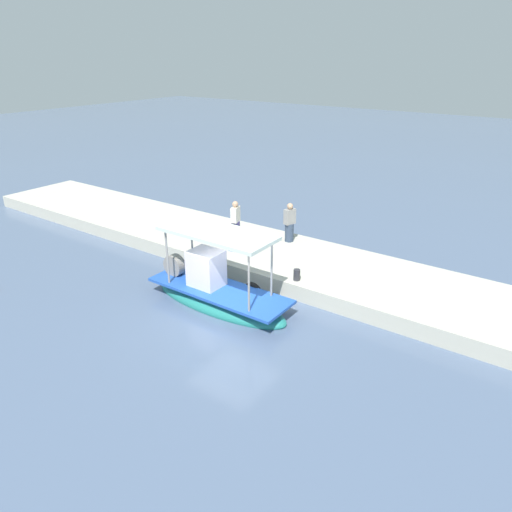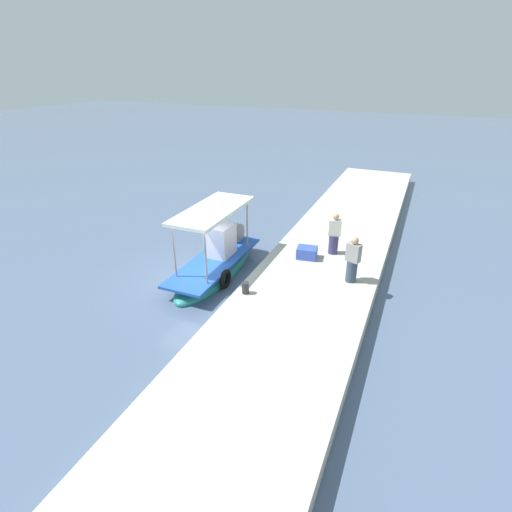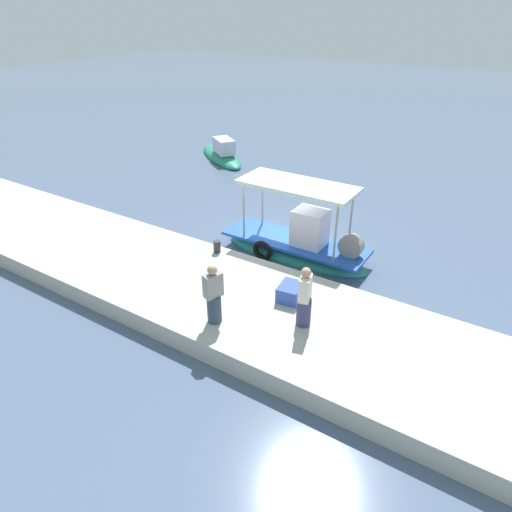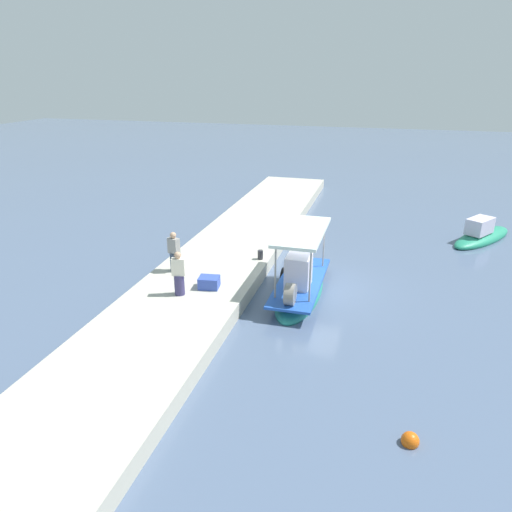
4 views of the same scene
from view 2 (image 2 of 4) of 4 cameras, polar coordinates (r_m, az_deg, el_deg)
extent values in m
plane|color=slate|center=(15.53, -8.45, -3.63)|extent=(120.00, 120.00, 0.00)
cube|color=beige|center=(13.88, 6.89, -5.99)|extent=(36.00, 4.37, 0.59)
ellipsoid|color=teal|center=(16.02, -5.78, -2.20)|extent=(5.41, 1.68, 0.85)
cube|color=#2453B5|center=(15.80, -5.86, -0.68)|extent=(5.19, 1.67, 0.10)
cube|color=silver|center=(15.97, -5.05, 2.14)|extent=(1.10, 0.92, 1.36)
cylinder|color=gray|center=(17.08, -5.14, 5.05)|extent=(0.07, 0.07, 2.08)
cylinder|color=gray|center=(16.56, -1.25, 4.47)|extent=(0.07, 0.07, 2.08)
cylinder|color=gray|center=(14.36, -11.51, 0.45)|extent=(0.07, 0.07, 2.08)
cylinder|color=gray|center=(13.74, -7.12, -0.42)|extent=(0.07, 0.07, 2.08)
cube|color=white|center=(14.99, -6.22, 6.47)|extent=(3.96, 1.67, 0.12)
torus|color=black|center=(14.90, -4.37, -3.23)|extent=(0.74, 0.18, 0.74)
cylinder|color=gray|center=(17.30, -2.71, 3.31)|extent=(0.80, 0.35, 0.80)
cylinder|color=#3A3662|center=(16.40, 10.90, 1.67)|extent=(0.46, 0.46, 0.78)
cube|color=silver|center=(16.12, 11.11, 3.99)|extent=(0.38, 0.53, 0.65)
sphere|color=tan|center=(15.96, 11.25, 5.49)|extent=(0.26, 0.26, 0.26)
cylinder|color=#334158|center=(14.43, 13.37, -2.08)|extent=(0.48, 0.48, 0.78)
cube|color=gray|center=(14.12, 13.66, 0.48)|extent=(0.40, 0.54, 0.65)
sphere|color=tan|center=(13.94, 13.85, 2.15)|extent=(0.25, 0.25, 0.25)
cylinder|color=#2D2D33|center=(13.41, -1.51, -4.53)|extent=(0.24, 0.24, 0.41)
cube|color=#3852B7|center=(15.90, 7.22, 0.47)|extent=(0.71, 0.84, 0.44)
sphere|color=#E25D10|center=(23.81, -6.01, 7.40)|extent=(0.44, 0.44, 0.44)
camera|label=1|loc=(18.33, -61.25, 14.84)|focal=33.51mm
camera|label=3|loc=(19.59, 43.20, 20.28)|focal=31.76mm
camera|label=4|loc=(31.10, 4.91, 27.29)|focal=33.61mm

